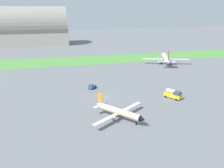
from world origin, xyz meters
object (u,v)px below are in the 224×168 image
(fuel_truck_midfield, at_px, (173,94))
(airplane_parked_jet_far, at_px, (166,58))
(airplane_foreground_turboprop, at_px, (119,112))
(pushback_tug_near_gate, at_px, (92,87))

(fuel_truck_midfield, bearing_deg, airplane_parked_jet_far, 127.28)
(airplane_foreground_turboprop, xyz_separation_m, airplane_parked_jet_far, (48.03, 64.68, 1.11))
(pushback_tug_near_gate, distance_m, fuel_truck_midfield, 32.35)
(airplane_parked_jet_far, bearing_deg, airplane_foreground_turboprop, 164.09)
(airplane_parked_jet_far, bearing_deg, fuel_truck_midfield, 176.39)
(airplane_foreground_turboprop, relative_size, airplane_parked_jet_far, 0.70)
(airplane_parked_jet_far, xyz_separation_m, fuel_truck_midfield, (-23.89, -52.92, -1.87))
(airplane_foreground_turboprop, xyz_separation_m, pushback_tug_near_gate, (-2.19, 30.55, -1.43))
(pushback_tug_near_gate, bearing_deg, fuel_truck_midfield, 94.21)
(airplane_foreground_turboprop, xyz_separation_m, fuel_truck_midfield, (24.14, 11.76, -0.76))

